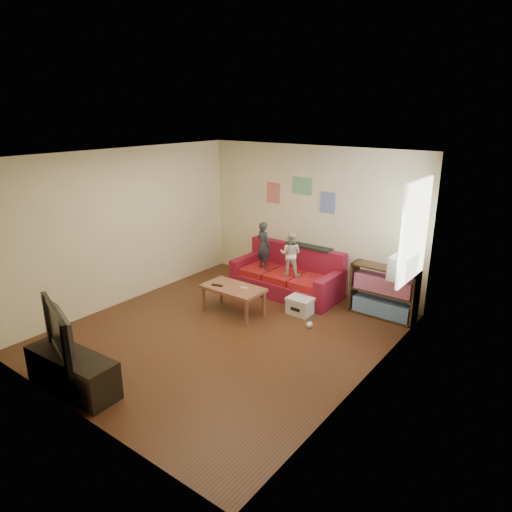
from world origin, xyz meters
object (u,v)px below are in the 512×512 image
Objects in this scene: bookshelf at (383,295)px; tv_stand at (73,372)px; sofa at (288,277)px; child_a at (264,246)px; television at (67,330)px; child_b at (291,254)px; coffee_table at (233,291)px; file_box at (300,306)px.

tv_stand is at bearing -117.28° from bookshelf.
sofa reaches higher than tv_stand.
child_a is 4.07m from television.
child_b is 0.62× the size of tv_stand.
sofa is at bearing 80.04° from coffee_table.
bookshelf reaches higher than tv_stand.
sofa is at bearing -143.32° from child_a.
television is at bearing -117.28° from bookshelf.
bookshelf is 1.39m from file_box.
coffee_table is 2.93m from television.
television is at bearing -92.81° from coffee_table.
coffee_table is 0.96× the size of bookshelf.
child_a reaches higher than file_box.
child_b is (0.60, 0.00, -0.05)m from child_a.
coffee_table is at bearing -99.96° from sofa.
file_box is at bearing 118.40° from child_b.
child_a reaches higher than tv_stand.
television is (-0.52, -4.07, -0.02)m from child_b.
file_box is 0.37× the size of television.
child_b is 0.72× the size of television.
child_a is at bearing 109.73° from television.
child_a reaches higher than television.
sofa is at bearing 135.30° from file_box.
sofa is 1.94× the size of coffee_table.
bookshelf is at bearing 59.53° from tv_stand.
bookshelf is at bearing 1.73° from sofa.
television is at bearing -95.08° from sofa.
television reaches higher than sofa.
sofa is at bearing 81.73° from tv_stand.
child_a is at bearing 87.88° from tv_stand.
child_a is at bearing 100.62° from coffee_table.
television reaches higher than tv_stand.
sofa is 4.25m from tv_stand.
child_a is 1.45m from file_box.
tv_stand is (-2.21, -4.29, -0.14)m from bookshelf.
sofa is 1.87× the size of bookshelf.
tv_stand is at bearing -92.81° from coffee_table.
sofa is 0.98m from file_box.
tv_stand reaches higher than coffee_table.
child_a is (-0.45, -0.17, 0.58)m from sofa.
sofa is at bearing -178.27° from bookshelf.
television is at bearing 64.50° from child_b.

